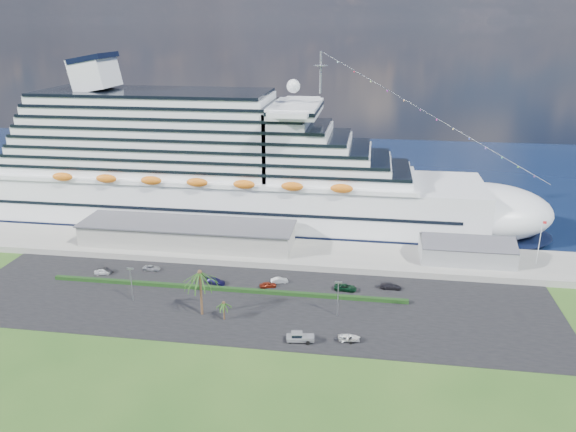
% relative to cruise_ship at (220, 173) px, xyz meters
% --- Properties ---
extents(ground, '(420.00, 420.00, 0.00)m').
position_rel_cruise_ship_xyz_m(ground, '(21.53, -64.00, -16.69)').
color(ground, '#254E1A').
rests_on(ground, ground).
extents(asphalt_lot, '(140.00, 38.00, 0.12)m').
position_rel_cruise_ship_xyz_m(asphalt_lot, '(21.53, -53.00, -16.63)').
color(asphalt_lot, black).
rests_on(asphalt_lot, ground).
extents(wharf, '(240.00, 20.00, 1.80)m').
position_rel_cruise_ship_xyz_m(wharf, '(21.53, -24.00, -15.79)').
color(wharf, gray).
rests_on(wharf, ground).
extents(water, '(420.00, 160.00, 0.02)m').
position_rel_cruise_ship_xyz_m(water, '(21.53, 66.00, -16.68)').
color(water, black).
rests_on(water, ground).
extents(cruise_ship, '(191.00, 38.00, 54.00)m').
position_rel_cruise_ship_xyz_m(cruise_ship, '(0.00, 0.00, 0.00)').
color(cruise_ship, silver).
rests_on(cruise_ship, ground).
extents(terminal_building, '(61.00, 15.00, 6.30)m').
position_rel_cruise_ship_xyz_m(terminal_building, '(-3.47, -24.00, -11.68)').
color(terminal_building, gray).
rests_on(terminal_building, wharf).
extents(port_shed, '(24.00, 12.31, 7.37)m').
position_rel_cruise_ship_xyz_m(port_shed, '(73.53, -24.00, -12.30)').
color(port_shed, gray).
rests_on(port_shed, wharf).
extents(flagpole, '(1.08, 0.16, 12.00)m').
position_rel_cruise_ship_xyz_m(flagpole, '(91.57, -24.00, -8.43)').
color(flagpole, silver).
rests_on(flagpole, wharf).
extents(hedge, '(88.00, 1.10, 0.90)m').
position_rel_cruise_ship_xyz_m(hedge, '(13.53, -48.00, -16.12)').
color(hedge, black).
rests_on(hedge, asphalt_lot).
extents(lamp_post_left, '(1.60, 0.35, 8.27)m').
position_rel_cruise_ship_xyz_m(lamp_post_left, '(-6.47, -56.00, -11.35)').
color(lamp_post_left, gray).
rests_on(lamp_post_left, asphalt_lot).
extents(lamp_post_right, '(1.60, 0.35, 8.27)m').
position_rel_cruise_ship_xyz_m(lamp_post_right, '(41.53, -56.00, -11.35)').
color(lamp_post_right, gray).
rests_on(lamp_post_right, asphalt_lot).
extents(palm_tall, '(8.82, 8.82, 11.13)m').
position_rel_cruise_ship_xyz_m(palm_tall, '(11.53, -60.00, -7.49)').
color(palm_tall, '#47301E').
rests_on(palm_tall, ground).
extents(palm_short, '(3.53, 3.53, 4.56)m').
position_rel_cruise_ship_xyz_m(palm_short, '(17.03, -61.50, -13.03)').
color(palm_short, '#47301E').
rests_on(palm_short, ground).
extents(parked_car_0, '(4.45, 2.70, 1.42)m').
position_rel_cruise_ship_xyz_m(parked_car_0, '(-20.03, -43.64, -15.87)').
color(parked_car_0, white).
rests_on(parked_car_0, asphalt_lot).
extents(parked_car_1, '(4.45, 2.72, 1.38)m').
position_rel_cruise_ship_xyz_m(parked_car_1, '(-19.79, -42.59, -15.88)').
color(parked_car_1, black).
rests_on(parked_car_1, asphalt_lot).
extents(parked_car_2, '(4.72, 2.48, 1.27)m').
position_rel_cruise_ship_xyz_m(parked_car_2, '(-8.39, -39.37, -15.94)').
color(parked_car_2, '#9EA0A6').
rests_on(parked_car_2, asphalt_lot).
extents(parked_car_3, '(5.55, 3.41, 1.50)m').
position_rel_cruise_ship_xyz_m(parked_car_3, '(10.31, -44.69, -15.82)').
color(parked_car_3, '#161342').
rests_on(parked_car_3, asphalt_lot).
extents(parked_car_4, '(4.44, 3.00, 1.40)m').
position_rel_cruise_ship_xyz_m(parked_car_4, '(23.68, -44.68, -15.87)').
color(parked_car_4, maroon).
rests_on(parked_car_4, asphalt_lot).
extents(parked_car_5, '(4.53, 2.82, 1.41)m').
position_rel_cruise_ship_xyz_m(parked_car_5, '(26.09, -41.86, -15.87)').
color(parked_car_5, '#B8BCC0').
rests_on(parked_car_5, asphalt_lot).
extents(parked_car_6, '(5.63, 2.97, 1.51)m').
position_rel_cruise_ship_xyz_m(parked_car_6, '(42.63, -43.44, -15.82)').
color(parked_car_6, black).
rests_on(parked_car_6, asphalt_lot).
extents(parked_car_7, '(5.15, 2.12, 1.49)m').
position_rel_cruise_ship_xyz_m(parked_car_7, '(53.45, -40.96, -15.83)').
color(parked_car_7, black).
rests_on(parked_car_7, asphalt_lot).
extents(pickup_truck, '(5.90, 2.81, 2.00)m').
position_rel_cruise_ship_xyz_m(pickup_truck, '(34.64, -68.08, -15.48)').
color(pickup_truck, black).
rests_on(pickup_truck, asphalt_lot).
extents(boat_trailer, '(5.39, 3.74, 1.52)m').
position_rel_cruise_ship_xyz_m(boat_trailer, '(44.63, -66.61, -15.57)').
color(boat_trailer, gray).
rests_on(boat_trailer, asphalt_lot).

